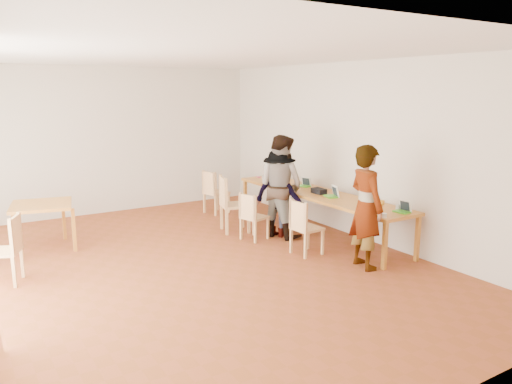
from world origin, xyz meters
The scene contains 24 objects.
ground centered at (0.00, 0.00, 0.00)m, with size 8.00×8.00×0.00m, color brown.
wall_back centered at (0.00, 4.00, 1.50)m, with size 6.00×0.10×3.00m, color beige.
wall_front centered at (0.00, -4.00, 1.50)m, with size 6.00×0.10×3.00m, color beige.
wall_right centered at (3.00, 0.00, 1.50)m, with size 0.10×8.00×3.00m, color beige.
ceiling centered at (0.00, 0.00, 3.02)m, with size 6.00×8.00×0.04m, color white.
communal_table centered at (2.50, 0.41, 0.70)m, with size 0.80×4.00×0.75m.
side_table centered at (-1.79, 2.05, 0.67)m, with size 0.90×0.90×0.75m.
chair_near centered at (1.56, -0.39, 0.53)m, with size 0.42×0.42×0.46m.
chair_mid centered at (1.29, 0.69, 0.50)m, with size 0.47×0.47×0.43m.
chair_far centered at (1.23, 1.35, 0.62)m, with size 0.58×0.58×0.54m.
chair_empty centered at (1.59, 2.71, 0.55)m, with size 0.50×0.50×0.48m.
chair_spare centered at (-2.41, 0.73, 0.56)m, with size 0.56×0.56×0.49m.
person_near centered at (2.00, -1.29, 0.89)m, with size 0.65×0.43×1.78m, color gray.
person_mid centered at (1.87, 0.65, 0.89)m, with size 0.86×0.67×1.78m, color gray.
person_far centered at (1.85, 0.67, 0.77)m, with size 0.99×0.57×1.53m, color gray.
laptop_near centered at (2.66, -1.38, 0.80)m, with size 0.20×0.23×0.19m.
laptop_mid centered at (2.48, -0.01, 0.80)m, with size 0.26×0.27×0.20m.
laptop_far centered at (2.66, 0.99, 0.80)m, with size 0.24×0.25×0.18m.
yellow_mug centered at (2.69, -0.91, 0.79)m, with size 0.11×0.11×0.09m, color gold.
green_bottle centered at (2.59, 1.81, 0.89)m, with size 0.07×0.07×0.28m, color #1D682B.
clear_glass centered at (2.68, -1.26, 0.80)m, with size 0.07×0.07×0.09m, color silver.
condiment_cup centered at (2.19, -1.46, 0.78)m, with size 0.08×0.08×0.06m, color white.
pink_phone centered at (2.44, 2.28, 0.76)m, with size 0.05×0.10×0.01m, color #E53F6B.
black_pouch centered at (2.46, 0.34, 0.80)m, with size 0.16×0.26×0.09m, color black.
Camera 1 is at (-2.97, -6.31, 2.52)m, focal length 35.00 mm.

